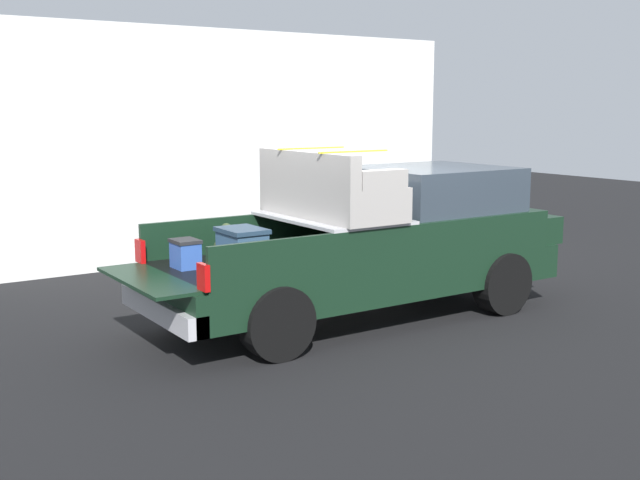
# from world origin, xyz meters

# --- Properties ---
(ground_plane) EXTENTS (40.00, 40.00, 0.00)m
(ground_plane) POSITION_xyz_m (0.00, 0.00, 0.00)
(ground_plane) COLOR black
(pickup_truck) EXTENTS (6.05, 2.06, 2.23)m
(pickup_truck) POSITION_xyz_m (0.37, -0.00, 0.99)
(pickup_truck) COLOR black
(pickup_truck) RESTS_ON ground_plane
(building_facade) EXTENTS (9.71, 0.36, 4.11)m
(building_facade) POSITION_xyz_m (0.63, 4.93, 2.06)
(building_facade) COLOR white
(building_facade) RESTS_ON ground_plane
(trash_can) EXTENTS (0.60, 0.60, 0.98)m
(trash_can) POSITION_xyz_m (3.53, 3.27, 0.50)
(trash_can) COLOR #3F4C66
(trash_can) RESTS_ON ground_plane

